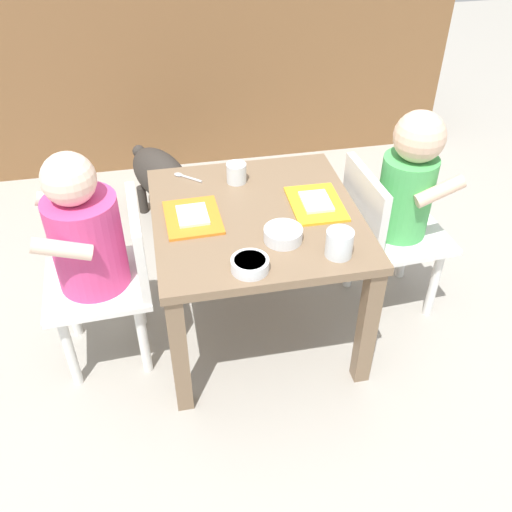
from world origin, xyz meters
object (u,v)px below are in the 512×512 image
object	(u,v)px
water_cup_right	(339,245)
veggie_bowl_far	(283,234)
food_tray_left	(193,217)
dog	(165,178)
seated_child_left	(91,242)
dining_table	(256,234)
water_cup_left	(236,174)
seated_child_right	(403,193)
spoon_by_left_tray	(185,177)
food_tray_right	(316,203)
veggie_bowl_near	(250,264)

from	to	relation	value
water_cup_right	veggie_bowl_far	size ratio (longest dim) A/B	0.69
food_tray_left	water_cup_right	distance (m)	0.41
dog	food_tray_left	distance (m)	0.68
seated_child_left	dining_table	bearing A→B (deg)	3.29
water_cup_left	dog	bearing A→B (deg)	113.81
food_tray_left	seated_child_right	bearing A→B (deg)	2.18
spoon_by_left_tray	water_cup_left	bearing A→B (deg)	-20.05
dining_table	dog	world-z (taller)	dining_table
seated_child_right	dog	xyz separation A→B (m)	(-0.67, 0.61, -0.22)
veggie_bowl_far	spoon_by_left_tray	bearing A→B (deg)	120.58
water_cup_right	veggie_bowl_far	bearing A→B (deg)	144.42
food_tray_left	food_tray_right	bearing A→B (deg)	0.00
veggie_bowl_near	spoon_by_left_tray	bearing A→B (deg)	103.27
seated_child_left	food_tray_right	world-z (taller)	seated_child_left
dining_table	seated_child_left	distance (m)	0.45
veggie_bowl_near	veggie_bowl_far	xyz separation A→B (m)	(0.11, 0.10, 0.00)
food_tray_left	veggie_bowl_near	bearing A→B (deg)	-65.42
water_cup_left	veggie_bowl_far	xyz separation A→B (m)	(0.07, -0.31, -0.01)
seated_child_left	spoon_by_left_tray	distance (m)	0.38
water_cup_left	water_cup_right	bearing A→B (deg)	-64.67
veggie_bowl_near	veggie_bowl_far	world-z (taller)	veggie_bowl_far
food_tray_right	seated_child_right	bearing A→B (deg)	4.95
veggie_bowl_far	spoon_by_left_tray	size ratio (longest dim) A/B	1.20
veggie_bowl_near	food_tray_right	bearing A→B (deg)	46.04
food_tray_left	seated_child_left	bearing A→B (deg)	-172.91
food_tray_left	veggie_bowl_far	xyz separation A→B (m)	(0.22, -0.14, 0.01)
dog	veggie_bowl_near	world-z (taller)	veggie_bowl_near
seated_child_left	food_tray_left	xyz separation A→B (m)	(0.27, 0.03, 0.02)
veggie_bowl_near	seated_child_left	bearing A→B (deg)	151.29
dog	water_cup_left	distance (m)	0.57
seated_child_left	seated_child_right	size ratio (longest dim) A/B	1.00
dog	water_cup_left	size ratio (longest dim) A/B	7.02
food_tray_left	dog	bearing A→B (deg)	94.89
dog	spoon_by_left_tray	world-z (taller)	spoon_by_left_tray
dining_table	seated_child_left	bearing A→B (deg)	-176.71
seated_child_right	water_cup_left	size ratio (longest dim) A/B	11.29
seated_child_right	dining_table	bearing A→B (deg)	-175.92
dining_table	veggie_bowl_near	bearing A→B (deg)	-104.70
water_cup_left	water_cup_right	distance (m)	0.44
seated_child_left	dog	bearing A→B (deg)	71.88
water_cup_right	water_cup_left	bearing A→B (deg)	115.33
seated_child_right	veggie_bowl_near	world-z (taller)	seated_child_right
spoon_by_left_tray	food_tray_right	bearing A→B (deg)	-32.97
seated_child_right	veggie_bowl_far	bearing A→B (deg)	-157.52
water_cup_left	food_tray_right	bearing A→B (deg)	-40.78
seated_child_left	spoon_by_left_tray	world-z (taller)	seated_child_left
dining_table	water_cup_left	size ratio (longest dim) A/B	10.02
dining_table	veggie_bowl_far	bearing A→B (deg)	-71.72
water_cup_left	spoon_by_left_tray	world-z (taller)	water_cup_left
seated_child_right	food_tray_left	xyz separation A→B (m)	(-0.62, -0.02, 0.01)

